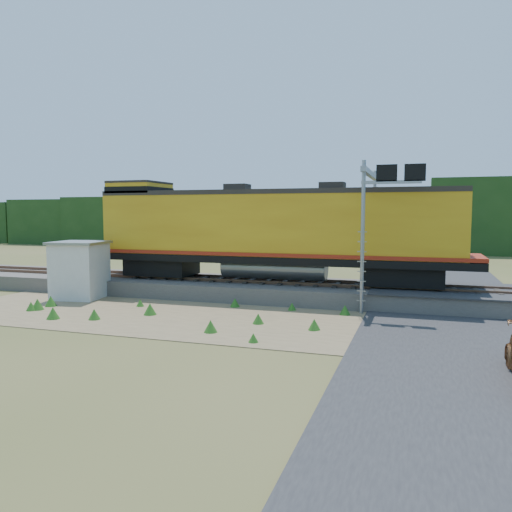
% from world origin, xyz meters
% --- Properties ---
extents(ground, '(140.00, 140.00, 0.00)m').
position_xyz_m(ground, '(0.00, 0.00, 0.00)').
color(ground, '#475123').
rests_on(ground, ground).
extents(ballast, '(70.00, 5.00, 0.80)m').
position_xyz_m(ballast, '(0.00, 6.00, 0.40)').
color(ballast, slate).
rests_on(ballast, ground).
extents(rails, '(70.00, 1.54, 0.16)m').
position_xyz_m(rails, '(0.00, 6.00, 0.88)').
color(rails, brown).
rests_on(rails, ballast).
extents(dirt_shoulder, '(26.00, 8.00, 0.03)m').
position_xyz_m(dirt_shoulder, '(-2.00, 0.50, 0.01)').
color(dirt_shoulder, '#8C7754').
rests_on(dirt_shoulder, ground).
extents(road, '(7.00, 66.00, 0.86)m').
position_xyz_m(road, '(7.00, 0.74, 0.09)').
color(road, '#38383A').
rests_on(road, ground).
extents(tree_line_north, '(130.00, 3.00, 6.50)m').
position_xyz_m(tree_line_north, '(0.00, 38.00, 3.07)').
color(tree_line_north, '#1A3914').
rests_on(tree_line_north, ground).
extents(weed_clumps, '(15.00, 6.20, 0.56)m').
position_xyz_m(weed_clumps, '(-3.50, 0.10, 0.00)').
color(weed_clumps, '#2A631C').
rests_on(weed_clumps, ground).
extents(locomotive, '(19.74, 3.01, 5.09)m').
position_xyz_m(locomotive, '(-1.75, 6.00, 3.47)').
color(locomotive, black).
rests_on(locomotive, rails).
extents(shed, '(2.78, 2.78, 2.91)m').
position_xyz_m(shed, '(-10.75, 2.70, 1.47)').
color(shed, silver).
rests_on(shed, ground).
extents(signal_gantry, '(2.60, 6.20, 6.57)m').
position_xyz_m(signal_gantry, '(3.61, 5.35, 4.96)').
color(signal_gantry, gray).
rests_on(signal_gantry, ground).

